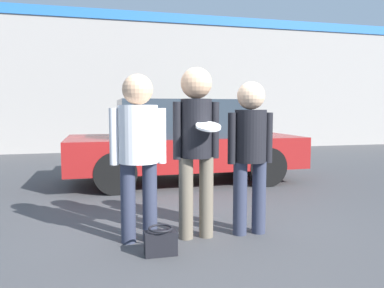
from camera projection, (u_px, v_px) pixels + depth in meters
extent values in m
plane|color=#3F3F42|center=(197.00, 232.00, 4.13)|extent=(56.00, 56.00, 0.00)
cube|color=gray|center=(130.00, 82.00, 12.01)|extent=(24.00, 0.18, 4.44)
cube|color=#2666B2|center=(129.00, 15.00, 11.71)|extent=(24.00, 0.04, 0.30)
cylinder|color=#2D3347|center=(128.00, 203.00, 3.78)|extent=(0.15, 0.15, 0.82)
cylinder|color=#2D3347|center=(150.00, 202.00, 3.83)|extent=(0.15, 0.15, 0.82)
cylinder|color=silver|center=(138.00, 134.00, 3.74)|extent=(0.40, 0.40, 0.58)
cylinder|color=silver|center=(114.00, 137.00, 3.69)|extent=(0.09, 0.09, 0.56)
cylinder|color=silver|center=(162.00, 136.00, 3.80)|extent=(0.09, 0.09, 0.56)
sphere|color=tan|center=(138.00, 90.00, 3.70)|extent=(0.31, 0.31, 0.31)
cylinder|color=#665B4C|center=(186.00, 198.00, 3.90)|extent=(0.15, 0.15, 0.85)
cylinder|color=#665B4C|center=(206.00, 197.00, 3.95)|extent=(0.15, 0.15, 0.85)
cylinder|color=black|center=(196.00, 128.00, 3.85)|extent=(0.32, 0.32, 0.60)
cylinder|color=black|center=(177.00, 131.00, 3.81)|extent=(0.09, 0.09, 0.59)
cylinder|color=black|center=(215.00, 130.00, 3.91)|extent=(0.09, 0.09, 0.59)
sphere|color=tan|center=(196.00, 83.00, 3.81)|extent=(0.32, 0.32, 0.32)
cylinder|color=white|center=(208.00, 126.00, 3.64)|extent=(0.25, 0.24, 0.10)
cylinder|color=#2D3347|center=(240.00, 199.00, 4.03)|extent=(0.15, 0.15, 0.79)
cylinder|color=#2D3347|center=(259.00, 197.00, 4.08)|extent=(0.15, 0.15, 0.79)
cylinder|color=black|center=(250.00, 136.00, 3.99)|extent=(0.34, 0.34, 0.56)
cylinder|color=black|center=(232.00, 138.00, 3.94)|extent=(0.09, 0.09, 0.54)
cylinder|color=black|center=(268.00, 138.00, 4.04)|extent=(0.09, 0.09, 0.54)
sphere|color=#DBB28E|center=(251.00, 96.00, 3.95)|extent=(0.30, 0.30, 0.30)
cube|color=maroon|center=(184.00, 151.00, 7.06)|extent=(4.22, 1.88, 0.56)
cube|color=#28333D|center=(179.00, 118.00, 6.98)|extent=(2.20, 1.62, 0.67)
cylinder|color=black|center=(233.00, 155.00, 8.21)|extent=(0.69, 0.22, 0.69)
cylinder|color=black|center=(267.00, 167.00, 6.58)|extent=(0.69, 0.22, 0.69)
cylinder|color=black|center=(111.00, 159.00, 7.57)|extent=(0.69, 0.22, 0.69)
cylinder|color=black|center=(115.00, 173.00, 5.95)|extent=(0.69, 0.22, 0.69)
sphere|color=#285B2D|center=(198.00, 133.00, 11.88)|extent=(1.23, 1.23, 1.23)
cube|color=black|center=(161.00, 243.00, 3.47)|extent=(0.30, 0.14, 0.22)
torus|color=black|center=(160.00, 228.00, 3.46)|extent=(0.23, 0.23, 0.02)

